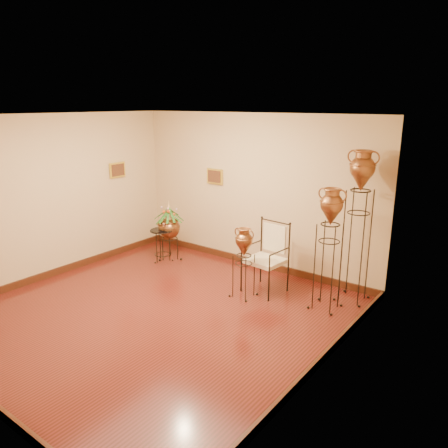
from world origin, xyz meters
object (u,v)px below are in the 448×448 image
Objects in this scene: armchair at (265,258)px; amphora_mid at (329,249)px; side_table at (162,245)px; amphora_tall at (357,226)px; planter_urn at (169,226)px.

amphora_mid is at bearing 7.66° from armchair.
amphora_mid reaches higher than armchair.
armchair is at bearing -0.51° from side_table.
side_table is at bearing -175.16° from armchair.
amphora_tall reaches higher than planter_urn.
amphora_tall is 3.61m from planter_urn.
armchair is at bearing -4.91° from planter_urn.
planter_urn is 1.52× the size of side_table.
armchair is (2.30, -0.20, -0.10)m from planter_urn.
side_table is (-3.38, -0.02, -0.61)m from amphora_mid.
amphora_tall is at bearing 8.48° from side_table.
amphora_mid is 1.54× the size of planter_urn.
amphora_mid is at bearing -2.66° from planter_urn.
armchair is (-1.04, -0.04, -0.36)m from amphora_mid.
amphora_mid is 3.35m from planter_urn.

